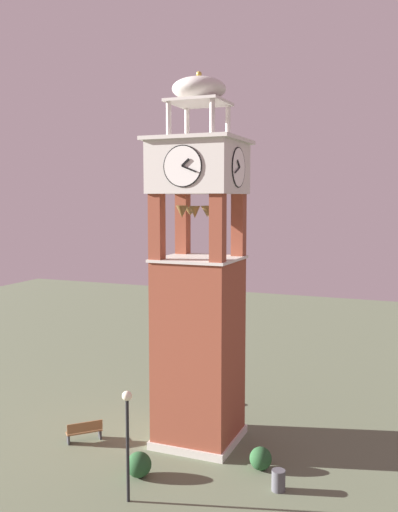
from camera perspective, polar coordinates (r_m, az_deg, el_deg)
ground at (r=26.97m, az=0.00°, el=-18.18°), size 80.00×80.00×0.00m
clock_tower at (r=25.01m, az=-0.00°, el=-4.17°), size 3.92×3.92×16.38m
park_bench at (r=27.20m, az=-11.52°, el=-16.98°), size 1.44×1.44×0.95m
lamp_post at (r=21.26m, az=-7.27°, el=-16.70°), size 0.36×0.36×4.14m
trash_bin at (r=23.02m, az=8.04°, el=-21.57°), size 0.52×0.52×0.80m
shrub_near_entry at (r=31.17m, az=0.08°, el=-13.93°), size 0.84×0.84×0.87m
shrub_left_of_tower at (r=24.41m, az=6.26°, el=-19.71°), size 0.90×0.90×0.93m
shrub_behind_bench at (r=23.85m, az=-6.11°, el=-20.26°), size 1.00×1.00×0.99m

